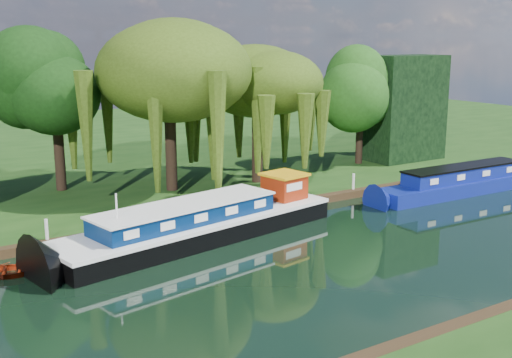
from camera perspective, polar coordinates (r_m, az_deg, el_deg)
ground at (r=29.20m, az=6.02°, el=-7.25°), size 120.00×120.00×0.00m
far_bank at (r=58.82m, az=-15.00°, el=2.74°), size 120.00×52.00×0.45m
dutch_barge at (r=31.99m, az=-4.86°, el=-3.92°), size 15.77×6.18×3.25m
narrowboat at (r=43.19m, az=17.89°, el=-0.30°), size 13.28×2.53×1.93m
red_dinghy at (r=29.31m, az=-21.12°, el=-7.98°), size 3.23×2.70×0.57m
white_cruiser at (r=48.30m, az=19.71°, el=0.06°), size 2.79×2.55×1.24m
willow_left at (r=39.50m, az=-7.77°, el=9.37°), size 8.35×8.35×10.01m
willow_right at (r=41.55m, az=0.12°, el=7.68°), size 6.59×6.59×8.03m
tree_far_mid at (r=41.06m, az=-17.44°, el=7.66°), size 5.59×5.59×9.14m
tree_far_right at (r=48.45m, az=9.31°, el=7.45°), size 4.62×4.62×7.56m
conifer_hedge at (r=50.94m, az=13.19°, el=6.17°), size 6.00×3.00×8.00m
lamppost at (r=37.26m, az=-3.35°, el=1.04°), size 0.36×0.36×2.56m
mooring_posts at (r=35.33m, az=-3.07°, el=-2.05°), size 19.16×0.16×1.00m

